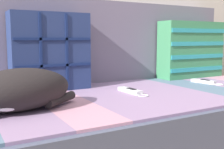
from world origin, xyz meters
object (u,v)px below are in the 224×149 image
throw_pillow_quilted (50,52)px  game_remote_far (205,82)px  sleeping_cat (14,91)px  couch (118,129)px  game_remote_near (131,91)px  throw_pillow_striped (191,50)px

throw_pillow_quilted → game_remote_far: (0.82, -0.23, -0.18)m
throw_pillow_quilted → sleeping_cat: throw_pillow_quilted is taller
couch → game_remote_far: 0.60m
game_remote_near → game_remote_far: same height
throw_pillow_striped → game_remote_near: throw_pillow_striped is taller
throw_pillow_striped → sleeping_cat: bearing=-163.4°
throw_pillow_quilted → game_remote_near: size_ratio=1.88×
throw_pillow_quilted → sleeping_cat: bearing=-124.1°
game_remote_near → throw_pillow_striped: bearing=22.4°
throw_pillow_striped → couch: bearing=-161.3°
sleeping_cat → game_remote_near: 0.55m
couch → throw_pillow_quilted: 0.50m
couch → game_remote_far: (0.57, 0.00, 0.19)m
couch → game_remote_near: (0.05, -0.03, 0.19)m
throw_pillow_striped → game_remote_far: (-0.11, -0.23, -0.17)m
sleeping_cat → game_remote_far: size_ratio=2.25×
throw_pillow_quilted → sleeping_cat: 0.44m
couch → throw_pillow_striped: size_ratio=4.36×
game_remote_near → sleeping_cat: bearing=-170.6°
throw_pillow_quilted → game_remote_far: size_ratio=1.96×
sleeping_cat → game_remote_near: size_ratio=2.15×
game_remote_far → sleeping_cat: bearing=-173.5°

